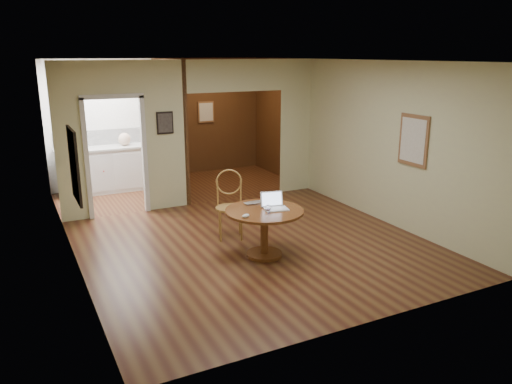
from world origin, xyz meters
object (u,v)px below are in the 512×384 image
dining_table (264,222)px  chair (230,200)px  open_laptop (274,204)px  closed_laptop (256,204)px

dining_table → chair: size_ratio=1.04×
open_laptop → closed_laptop: bearing=127.9°
open_laptop → closed_laptop: size_ratio=1.18×
closed_laptop → chair: bearing=98.5°
open_laptop → closed_laptop: 0.32m
chair → closed_laptop: size_ratio=3.46×
chair → open_laptop: size_ratio=2.93×
chair → open_laptop: chair is taller
open_laptop → closed_laptop: (-0.14, 0.29, -0.05)m
dining_table → chair: 0.97m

